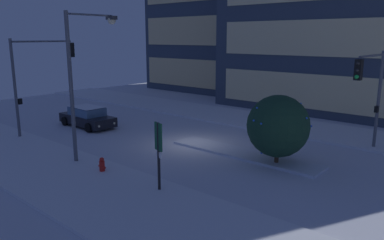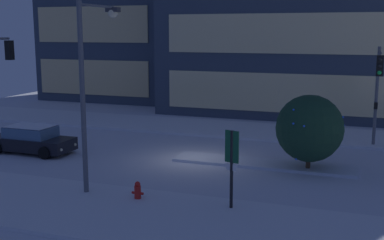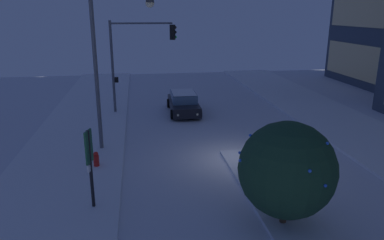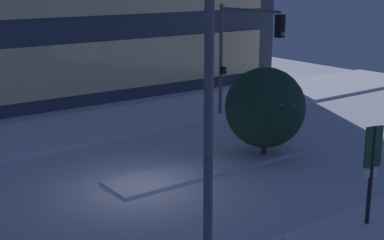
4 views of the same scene
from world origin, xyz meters
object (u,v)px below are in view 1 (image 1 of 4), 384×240
Objects in this scene: traffic_light_corner_near_left at (39,69)px; fire_hydrant at (102,166)px; car_near at (87,117)px; traffic_light_corner_far_right at (371,85)px; decorated_tree_median at (278,126)px; parking_info_sign at (159,149)px; street_lamp_arched at (84,65)px.

traffic_light_corner_near_left is 10.43m from fire_hydrant.
traffic_light_corner_near_left is 7.73× the size of fire_hydrant.
car_near is 18.85m from traffic_light_corner_far_right.
decorated_tree_median is at bearing 6.46° from car_near.
decorated_tree_median is at bearing -73.09° from traffic_light_corner_near_left.
traffic_light_corner_far_right reaches higher than fire_hydrant.
parking_info_sign is at bearing 3.89° from fire_hydrant.
traffic_light_corner_near_left is at bearing 97.63° from parking_info_sign.
parking_info_sign reaches higher than fire_hydrant.
decorated_tree_median reaches higher than parking_info_sign.
street_lamp_arched is (7.10, -1.20, 0.67)m from traffic_light_corner_near_left.
fire_hydrant is 0.23× the size of decorated_tree_median.
street_lamp_arched is at bearing -32.51° from car_near.
decorated_tree_median is at bearing -2.00° from parking_info_sign.
traffic_light_corner_near_left is 15.98m from decorated_tree_median.
street_lamp_arched is 10.33m from decorated_tree_median.
street_lamp_arched reaches higher than decorated_tree_median.
street_lamp_arched is at bearing -99.57° from traffic_light_corner_near_left.
traffic_light_corner_far_right is 6.93× the size of fire_hydrant.
traffic_light_corner_near_left is 0.83× the size of street_lamp_arched.
fire_hydrant is 8.91m from decorated_tree_median.
traffic_light_corner_near_left reaches higher than decorated_tree_median.
traffic_light_corner_far_right is 0.74× the size of street_lamp_arched.
traffic_light_corner_near_left is 1.75× the size of decorated_tree_median.
fire_hydrant is at bearing -130.55° from decorated_tree_median.
traffic_light_corner_near_left is 13.45m from parking_info_sign.
car_near reaches higher than fire_hydrant.
fire_hydrant is (-8.62, -11.24, -3.53)m from traffic_light_corner_far_right.
parking_info_sign is at bearing -24.22° from traffic_light_corner_far_right.
car_near is 10.32m from fire_hydrant.
traffic_light_corner_near_left reaches higher than fire_hydrant.
traffic_light_corner_near_left is at bearing -163.09° from decorated_tree_median.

